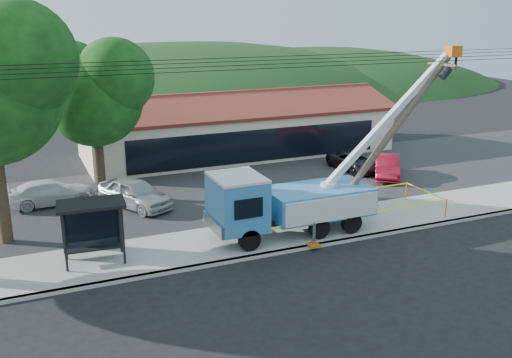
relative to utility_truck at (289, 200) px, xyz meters
The scene contains 16 objects.
ground 4.19m from the utility_truck, 92.76° to the right, with size 120.00×120.00×0.00m, color black.
curb 2.42m from the utility_truck, 96.20° to the right, with size 60.00×0.25×0.15m, color #AAA69F.
sidewalk 1.77m from the utility_truck, 128.34° to the left, with size 60.00×4.00×0.15m, color #AAA69F.
parking_lot 8.42m from the utility_truck, 91.26° to the left, with size 60.00×12.00×0.10m, color #28282B.
strip_mall 16.65m from the utility_truck, 76.75° to the left, with size 22.50×8.53×4.67m.
tree_lot 12.49m from the utility_truck, 127.89° to the left, with size 6.30×5.60×8.94m.
hill_center 52.19m from the utility_truck, 79.15° to the left, with size 89.60×64.00×32.00m, color #193B15.
hill_east 59.30m from the utility_truck, 59.80° to the left, with size 72.80×52.00×26.00m, color #193B15.
utility_truck is the anchor object (origin of this frame).
leaning_pole 6.23m from the utility_truck, ahead, with size 7.31×1.95×8.41m.
bus_shelter 8.80m from the utility_truck, behind, with size 2.81×1.86×2.59m.
caution_tape 3.09m from the utility_truck, ahead, with size 10.94×3.28×0.95m.
car_silver 9.04m from the utility_truck, 130.85° to the left, with size 1.84×4.58×1.56m, color #B0B1B7.
car_red 11.95m from the utility_truck, 31.78° to the left, with size 1.45×4.16×1.37m, color maroon.
car_white 13.51m from the utility_truck, 137.74° to the left, with size 1.88×4.62×1.34m, color white.
car_dark 12.48m from the utility_truck, 43.18° to the left, with size 1.93×4.20×1.17m, color black.
Camera 1 is at (-11.08, -18.63, 10.21)m, focal length 40.00 mm.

